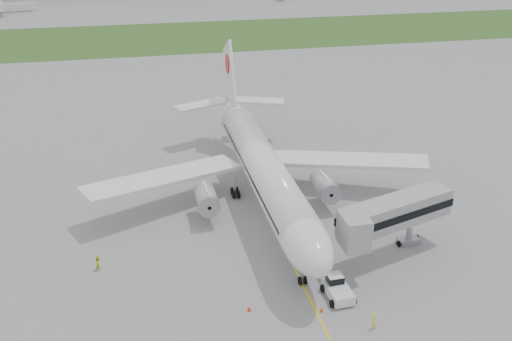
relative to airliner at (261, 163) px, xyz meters
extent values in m
plane|color=gray|center=(0.00, -4.87, -5.66)|extent=(600.00, 600.00, 0.00)
cube|color=#2A521F|center=(0.00, 115.13, -5.65)|extent=(600.00, 50.00, 0.02)
cylinder|color=silver|center=(0.00, -0.87, -0.06)|extent=(5.00, 38.00, 5.00)
ellipsoid|color=silver|center=(0.00, -20.37, -0.06)|extent=(5.00, 11.00, 5.00)
cube|color=black|center=(0.00, -21.37, 0.84)|extent=(3.20, 1.54, 1.14)
cone|color=silver|center=(0.00, 21.13, 0.74)|extent=(5.00, 10.53, 6.16)
cube|color=silver|center=(-13.00, 1.13, -1.26)|extent=(22.13, 13.52, 1.70)
cube|color=silver|center=(13.00, 1.13, -1.26)|extent=(22.13, 13.52, 1.70)
cylinder|color=#ACACB2|center=(-8.00, -3.37, -2.66)|extent=(2.70, 5.20, 2.70)
cylinder|color=#ACACB2|center=(8.00, -3.37, -2.66)|extent=(2.70, 5.20, 2.70)
cube|color=silver|center=(0.00, 22.63, 5.84)|extent=(0.45, 10.90, 12.76)
cylinder|color=#B6100A|center=(0.00, 23.63, 7.84)|extent=(0.60, 3.20, 3.20)
cube|color=silver|center=(-5.00, 23.63, 1.14)|extent=(9.54, 6.34, 0.35)
cube|color=silver|center=(5.00, 23.63, 1.14)|extent=(9.54, 6.34, 0.35)
cylinder|color=#9C9DA2|center=(0.00, -19.87, -4.11)|extent=(0.24, 0.24, 3.10)
cylinder|color=black|center=(-3.20, 2.13, -5.11)|extent=(1.40, 1.10, 1.10)
cylinder|color=black|center=(3.20, 2.13, -5.11)|extent=(1.40, 1.10, 1.10)
cube|color=silver|center=(2.94, -22.91, -4.95)|extent=(2.37, 4.08, 1.07)
cube|color=silver|center=(2.90, -21.85, -4.06)|extent=(1.65, 1.48, 0.89)
cube|color=black|center=(2.90, -21.85, -4.02)|extent=(1.70, 1.53, 0.76)
cylinder|color=black|center=(1.70, -21.62, -5.26)|extent=(0.34, 0.81, 0.80)
cylinder|color=black|center=(4.09, -21.54, -5.26)|extent=(0.34, 0.81, 0.80)
cylinder|color=black|center=(1.79, -24.29, -5.26)|extent=(0.34, 0.81, 0.80)
cylinder|color=black|center=(4.19, -24.20, -5.26)|extent=(0.34, 0.81, 0.80)
cube|color=gray|center=(12.00, -16.22, -0.16)|extent=(15.08, 7.48, 3.17)
cube|color=black|center=(12.00, -16.22, -0.16)|extent=(15.32, 7.64, 0.95)
cube|color=gray|center=(5.76, -19.29, -0.16)|extent=(2.75, 3.60, 3.60)
cylinder|color=#9C9DA2|center=(14.87, -14.76, -3.65)|extent=(0.74, 0.74, 4.02)
cube|color=#9C9DA2|center=(14.87, -14.76, -5.29)|extent=(2.87, 2.18, 0.74)
cylinder|color=black|center=(13.56, -15.17, -5.29)|extent=(0.53, 0.80, 0.74)
cylinder|color=black|center=(16.18, -14.34, -5.29)|extent=(0.53, 0.80, 0.74)
cone|color=red|center=(-6.57, -23.05, -5.37)|extent=(0.43, 0.43, 0.59)
cone|color=red|center=(0.50, -24.78, -5.40)|extent=(0.38, 0.38, 0.52)
imported|color=#FEFA2A|center=(4.60, -28.25, -4.77)|extent=(0.77, 0.74, 1.78)
imported|color=yellow|center=(-21.49, -12.21, -4.79)|extent=(0.96, 1.05, 1.73)
camera|label=1|loc=(-16.03, -68.41, 31.20)|focal=40.00mm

